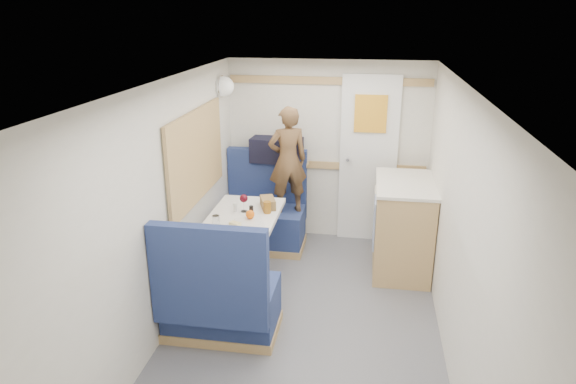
% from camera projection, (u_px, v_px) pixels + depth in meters
% --- Properties ---
extents(floor, '(4.50, 4.50, 0.00)m').
position_uv_depth(floor, '(298.00, 354.00, 3.92)').
color(floor, '#515156').
rests_on(floor, ground).
extents(ceiling, '(4.50, 4.50, 0.00)m').
position_uv_depth(ceiling, '(300.00, 91.00, 3.25)').
color(ceiling, silver).
rests_on(ceiling, wall_back).
extents(wall_back, '(2.20, 0.02, 2.00)m').
position_uv_depth(wall_back, '(328.00, 152.00, 5.68)').
color(wall_back, silver).
rests_on(wall_back, floor).
extents(wall_left, '(0.02, 4.50, 2.00)m').
position_uv_depth(wall_left, '(151.00, 225.00, 3.75)').
color(wall_left, silver).
rests_on(wall_left, floor).
extents(wall_right, '(0.02, 4.50, 2.00)m').
position_uv_depth(wall_right, '(462.00, 245.00, 3.42)').
color(wall_right, silver).
rests_on(wall_right, floor).
extents(oak_trim_low, '(2.15, 0.02, 0.08)m').
position_uv_depth(oak_trim_low, '(327.00, 165.00, 5.71)').
color(oak_trim_low, '#A6824B').
rests_on(oak_trim_low, wall_back).
extents(oak_trim_high, '(2.15, 0.02, 0.08)m').
position_uv_depth(oak_trim_high, '(329.00, 81.00, 5.40)').
color(oak_trim_high, '#A6824B').
rests_on(oak_trim_high, wall_back).
extents(side_window, '(0.04, 1.30, 0.72)m').
position_uv_depth(side_window, '(196.00, 156.00, 4.60)').
color(side_window, '#B2BFA2').
rests_on(side_window, wall_left).
extents(rear_door, '(0.62, 0.12, 1.86)m').
position_uv_depth(rear_door, '(368.00, 157.00, 5.59)').
color(rear_door, white).
rests_on(rear_door, wall_back).
extents(dinette_table, '(0.62, 0.92, 0.72)m').
position_uv_depth(dinette_table, '(245.00, 229.00, 4.76)').
color(dinette_table, white).
rests_on(dinette_table, floor).
extents(bench_far, '(0.90, 0.59, 1.05)m').
position_uv_depth(bench_far, '(264.00, 220.00, 5.66)').
color(bench_far, navy).
rests_on(bench_far, floor).
extents(bench_near, '(0.90, 0.59, 1.05)m').
position_uv_depth(bench_near, '(220.00, 303.00, 4.05)').
color(bench_near, navy).
rests_on(bench_near, floor).
extents(ledge, '(0.90, 0.14, 0.04)m').
position_uv_depth(ledge, '(268.00, 163.00, 5.70)').
color(ledge, '#A6824B').
rests_on(ledge, bench_far).
extents(dome_light, '(0.20, 0.20, 0.20)m').
position_uv_depth(dome_light, '(224.00, 86.00, 5.22)').
color(dome_light, white).
rests_on(dome_light, wall_left).
extents(galley_counter, '(0.57, 0.92, 0.92)m').
position_uv_depth(galley_counter, '(402.00, 225.00, 5.09)').
color(galley_counter, '#A6824B').
rests_on(galley_counter, floor).
extents(person, '(0.49, 0.41, 1.13)m').
position_uv_depth(person, '(288.00, 160.00, 5.31)').
color(person, brown).
rests_on(person, bench_far).
extents(duffel_bag, '(0.57, 0.31, 0.27)m').
position_uv_depth(duffel_bag, '(277.00, 150.00, 5.63)').
color(duffel_bag, black).
rests_on(duffel_bag, ledge).
extents(tray, '(0.34, 0.38, 0.02)m').
position_uv_depth(tray, '(250.00, 225.00, 4.44)').
color(tray, silver).
rests_on(tray, dinette_table).
extents(orange_fruit, '(0.08, 0.08, 0.08)m').
position_uv_depth(orange_fruit, '(250.00, 214.00, 4.53)').
color(orange_fruit, orange).
rests_on(orange_fruit, tray).
extents(cheese_block, '(0.11, 0.09, 0.03)m').
position_uv_depth(cheese_block, '(235.00, 224.00, 4.39)').
color(cheese_block, '#E5CD84').
rests_on(cheese_block, tray).
extents(wine_glass, '(0.08, 0.08, 0.17)m').
position_uv_depth(wine_glass, '(244.00, 199.00, 4.71)').
color(wine_glass, white).
rests_on(wine_glass, dinette_table).
extents(tumbler_left, '(0.07, 0.07, 0.11)m').
position_uv_depth(tumbler_left, '(216.00, 221.00, 4.39)').
color(tumbler_left, white).
rests_on(tumbler_left, dinette_table).
extents(beer_glass, '(0.07, 0.07, 0.11)m').
position_uv_depth(beer_glass, '(267.00, 207.00, 4.70)').
color(beer_glass, '#8F5914').
rests_on(beer_glass, dinette_table).
extents(pepper_grinder, '(0.04, 0.04, 0.10)m').
position_uv_depth(pepper_grinder, '(251.00, 211.00, 4.63)').
color(pepper_grinder, black).
rests_on(pepper_grinder, dinette_table).
extents(salt_grinder, '(0.03, 0.03, 0.09)m').
position_uv_depth(salt_grinder, '(235.00, 207.00, 4.73)').
color(salt_grinder, silver).
rests_on(salt_grinder, dinette_table).
extents(bread_loaf, '(0.19, 0.25, 0.09)m').
position_uv_depth(bread_loaf, '(268.00, 203.00, 4.84)').
color(bread_loaf, olive).
rests_on(bread_loaf, dinette_table).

